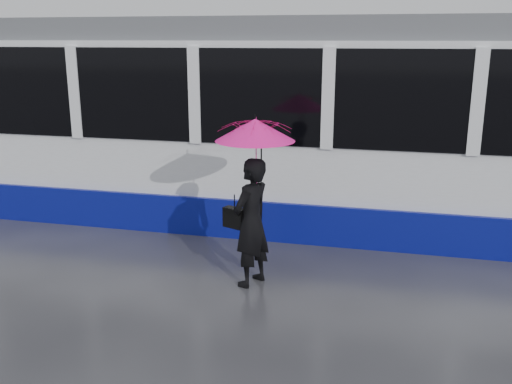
# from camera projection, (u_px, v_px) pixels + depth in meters

# --- Properties ---
(ground) EXTENTS (90.00, 90.00, 0.00)m
(ground) POSITION_uv_depth(u_px,v_px,m) (189.00, 266.00, 7.84)
(ground) COLOR #28282C
(ground) RESTS_ON ground
(rails) EXTENTS (34.00, 1.51, 0.02)m
(rails) POSITION_uv_depth(u_px,v_px,m) (237.00, 213.00, 10.18)
(rails) COLOR #3F3D38
(rails) RESTS_ON ground
(tram) EXTENTS (26.00, 2.56, 3.35)m
(tram) POSITION_uv_depth(u_px,v_px,m) (40.00, 115.00, 10.63)
(tram) COLOR white
(tram) RESTS_ON ground
(woman) EXTENTS (0.59, 0.70, 1.64)m
(woman) POSITION_uv_depth(u_px,v_px,m) (251.00, 223.00, 7.09)
(woman) COLOR black
(woman) RESTS_ON ground
(umbrella) EXTENTS (1.26, 1.26, 1.11)m
(umbrella) POSITION_uv_depth(u_px,v_px,m) (255.00, 145.00, 6.82)
(umbrella) COLOR #FF1579
(umbrella) RESTS_ON ground
(handbag) EXTENTS (0.32, 0.23, 0.43)m
(handbag) POSITION_uv_depth(u_px,v_px,m) (235.00, 218.00, 7.14)
(handbag) COLOR black
(handbag) RESTS_ON ground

